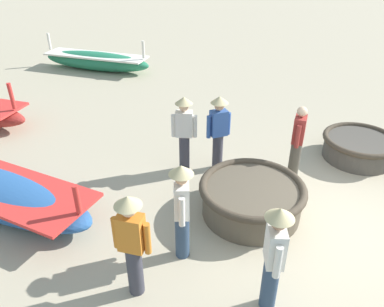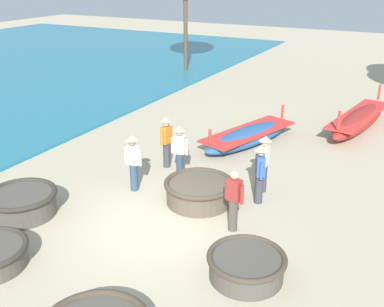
{
  "view_description": "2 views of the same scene",
  "coord_description": "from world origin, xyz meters",
  "px_view_note": "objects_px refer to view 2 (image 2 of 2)",
  "views": [
    {
      "loc": [
        -5.18,
        1.94,
        4.39
      ],
      "look_at": [
        0.76,
        2.77,
        0.89
      ],
      "focal_mm": 35.0,
      "sensor_mm": 36.0,
      "label": 1
    },
    {
      "loc": [
        5.15,
        -7.98,
        5.9
      ],
      "look_at": [
        -0.67,
        3.0,
        0.74
      ],
      "focal_mm": 42.0,
      "sensor_mm": 36.0,
      "label": 2
    }
  ],
  "objects_px": {
    "fisherman_standing_right": "(260,170)",
    "fisherman_standing_left": "(264,160)",
    "coracle_center": "(246,265)",
    "fisherman_with_hat": "(166,139)",
    "coracle_weathered": "(199,191)",
    "coracle_beside_post": "(22,202)",
    "fisherman_hauling": "(234,199)",
    "long_boat_white_hull": "(248,136)",
    "fisherman_by_coracle": "(180,149)",
    "long_boat_ochre_hull": "(359,120)",
    "fisherman_crouching": "(133,159)"
  },
  "relations": [
    {
      "from": "fisherman_with_hat",
      "to": "fisherman_standing_right",
      "type": "bearing_deg",
      "value": -14.34
    },
    {
      "from": "long_boat_ochre_hull",
      "to": "coracle_beside_post",
      "type": "bearing_deg",
      "value": -120.93
    },
    {
      "from": "fisherman_standing_right",
      "to": "coracle_weathered",
      "type": "bearing_deg",
      "value": -153.07
    },
    {
      "from": "coracle_beside_post",
      "to": "fisherman_standing_right",
      "type": "xyz_separation_m",
      "value": [
        5.14,
        3.43,
        0.61
      ]
    },
    {
      "from": "fisherman_with_hat",
      "to": "fisherman_by_coracle",
      "type": "distance_m",
      "value": 0.94
    },
    {
      "from": "coracle_beside_post",
      "to": "long_boat_ochre_hull",
      "type": "bearing_deg",
      "value": 59.07
    },
    {
      "from": "fisherman_standing_left",
      "to": "coracle_weathered",
      "type": "bearing_deg",
      "value": -132.46
    },
    {
      "from": "coracle_center",
      "to": "long_boat_ochre_hull",
      "type": "relative_size",
      "value": 0.31
    },
    {
      "from": "fisherman_standing_left",
      "to": "fisherman_by_coracle",
      "type": "bearing_deg",
      "value": -171.82
    },
    {
      "from": "coracle_weathered",
      "to": "fisherman_standing_right",
      "type": "distance_m",
      "value": 1.72
    },
    {
      "from": "coracle_center",
      "to": "fisherman_standing_left",
      "type": "xyz_separation_m",
      "value": [
        -1.01,
        3.82,
        0.67
      ]
    },
    {
      "from": "coracle_center",
      "to": "long_boat_white_hull",
      "type": "distance_m",
      "value": 7.59
    },
    {
      "from": "coracle_center",
      "to": "long_boat_ochre_hull",
      "type": "xyz_separation_m",
      "value": [
        0.51,
        10.6,
        0.09
      ]
    },
    {
      "from": "long_boat_white_hull",
      "to": "fisherman_standing_right",
      "type": "bearing_deg",
      "value": -65.19
    },
    {
      "from": "fisherman_by_coracle",
      "to": "coracle_center",
      "type": "bearing_deg",
      "value": -44.63
    },
    {
      "from": "coracle_weathered",
      "to": "fisherman_hauling",
      "type": "distance_m",
      "value": 1.69
    },
    {
      "from": "coracle_weathered",
      "to": "coracle_center",
      "type": "distance_m",
      "value": 3.33
    },
    {
      "from": "coracle_weathered",
      "to": "fisherman_crouching",
      "type": "bearing_deg",
      "value": -173.2
    },
    {
      "from": "coracle_weathered",
      "to": "fisherman_with_hat",
      "type": "xyz_separation_m",
      "value": [
        -1.97,
        1.59,
        0.61
      ]
    },
    {
      "from": "fisherman_standing_right",
      "to": "fisherman_standing_left",
      "type": "bearing_deg",
      "value": 100.65
    },
    {
      "from": "coracle_center",
      "to": "fisherman_with_hat",
      "type": "relative_size",
      "value": 0.98
    },
    {
      "from": "fisherman_crouching",
      "to": "coracle_center",
      "type": "bearing_deg",
      "value": -26.91
    },
    {
      "from": "coracle_weathered",
      "to": "fisherman_hauling",
      "type": "relative_size",
      "value": 1.21
    },
    {
      "from": "coracle_center",
      "to": "fisherman_with_hat",
      "type": "xyz_separation_m",
      "value": [
        -4.28,
        3.99,
        0.67
      ]
    },
    {
      "from": "long_boat_white_hull",
      "to": "fisherman_with_hat",
      "type": "bearing_deg",
      "value": -116.85
    },
    {
      "from": "fisherman_with_hat",
      "to": "fisherman_crouching",
      "type": "relative_size",
      "value": 1.0
    },
    {
      "from": "long_boat_ochre_hull",
      "to": "fisherman_crouching",
      "type": "xyz_separation_m",
      "value": [
        -4.78,
        -8.44,
        0.58
      ]
    },
    {
      "from": "long_boat_ochre_hull",
      "to": "fisherman_hauling",
      "type": "xyz_separation_m",
      "value": [
        -1.46,
        -9.08,
        0.46
      ]
    },
    {
      "from": "long_boat_white_hull",
      "to": "fisherman_standing_left",
      "type": "height_order",
      "value": "fisherman_standing_left"
    },
    {
      "from": "fisherman_by_coracle",
      "to": "fisherman_standing_right",
      "type": "xyz_separation_m",
      "value": [
        2.62,
        -0.34,
        0.0
      ]
    },
    {
      "from": "coracle_weathered",
      "to": "fisherman_standing_left",
      "type": "distance_m",
      "value": 2.02
    },
    {
      "from": "fisherman_crouching",
      "to": "fisherman_standing_right",
      "type": "bearing_deg",
      "value": 15.83
    },
    {
      "from": "coracle_weathered",
      "to": "fisherman_standing_left",
      "type": "xyz_separation_m",
      "value": [
        1.3,
        1.42,
        0.61
      ]
    },
    {
      "from": "fisherman_crouching",
      "to": "fisherman_with_hat",
      "type": "bearing_deg",
      "value": 90.5
    },
    {
      "from": "long_boat_ochre_hull",
      "to": "fisherman_standing_left",
      "type": "xyz_separation_m",
      "value": [
        -1.52,
        -6.79,
        0.58
      ]
    },
    {
      "from": "fisherman_standing_left",
      "to": "fisherman_crouching",
      "type": "height_order",
      "value": "same"
    },
    {
      "from": "fisherman_standing_left",
      "to": "fisherman_with_hat",
      "type": "xyz_separation_m",
      "value": [
        -3.27,
        0.18,
        0.0
      ]
    },
    {
      "from": "coracle_center",
      "to": "long_boat_ochre_hull",
      "type": "distance_m",
      "value": 10.62
    },
    {
      "from": "fisherman_standing_left",
      "to": "fisherman_standing_right",
      "type": "distance_m",
      "value": 0.71
    },
    {
      "from": "fisherman_crouching",
      "to": "fisherman_standing_right",
      "type": "height_order",
      "value": "same"
    },
    {
      "from": "coracle_weathered",
      "to": "fisherman_by_coracle",
      "type": "relative_size",
      "value": 1.14
    },
    {
      "from": "long_boat_white_hull",
      "to": "fisherman_with_hat",
      "type": "distance_m",
      "value": 3.53
    },
    {
      "from": "coracle_beside_post",
      "to": "fisherman_with_hat",
      "type": "bearing_deg",
      "value": 67.91
    },
    {
      "from": "coracle_beside_post",
      "to": "fisherman_crouching",
      "type": "distance_m",
      "value": 3.1
    },
    {
      "from": "coracle_center",
      "to": "coracle_beside_post",
      "type": "bearing_deg",
      "value": -177.08
    },
    {
      "from": "coracle_beside_post",
      "to": "fisherman_hauling",
      "type": "distance_m",
      "value": 5.42
    },
    {
      "from": "fisherman_standing_left",
      "to": "fisherman_by_coracle",
      "type": "xyz_separation_m",
      "value": [
        -2.49,
        -0.36,
        0.0
      ]
    },
    {
      "from": "coracle_center",
      "to": "fisherman_crouching",
      "type": "xyz_separation_m",
      "value": [
        -4.26,
        2.16,
        0.67
      ]
    },
    {
      "from": "coracle_beside_post",
      "to": "long_boat_white_hull",
      "type": "xyz_separation_m",
      "value": [
        3.31,
        7.39,
        -0.04
      ]
    },
    {
      "from": "long_boat_ochre_hull",
      "to": "fisherman_standing_left",
      "type": "distance_m",
      "value": 6.98
    }
  ]
}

